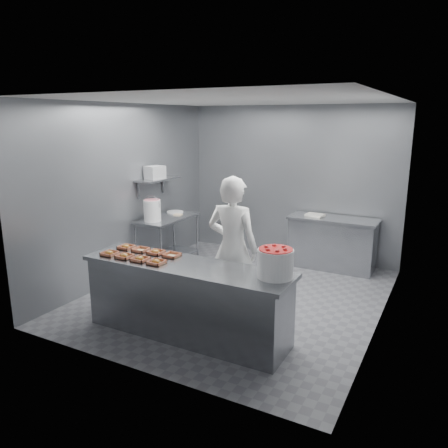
{
  "coord_description": "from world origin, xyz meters",
  "views": [
    {
      "loc": [
        2.68,
        -5.42,
        2.56
      ],
      "look_at": [
        -0.11,
        -0.2,
        1.13
      ],
      "focal_mm": 35.0,
      "sensor_mm": 36.0,
      "label": 1
    }
  ],
  "objects": [
    {
      "name": "floor",
      "position": [
        0.0,
        0.0,
        0.0
      ],
      "size": [
        4.5,
        4.5,
        0.0
      ],
      "primitive_type": "plane",
      "color": "#4C4C51",
      "rests_on": "ground"
    },
    {
      "name": "bucket_lid",
      "position": [
        -1.74,
        0.97,
        0.91
      ],
      "size": [
        0.34,
        0.34,
        0.02
      ],
      "primitive_type": "cylinder",
      "rotation": [
        0.0,
        0.0,
        -0.13
      ],
      "color": "silver",
      "rests_on": "prep_table"
    },
    {
      "name": "rag",
      "position": [
        -1.58,
        0.83,
        0.91
      ],
      "size": [
        0.15,
        0.13,
        0.02
      ],
      "primitive_type": "cube",
      "rotation": [
        0.0,
        0.0,
        0.17
      ],
      "color": "#CCB28C",
      "rests_on": "prep_table"
    },
    {
      "name": "glaze_bucket",
      "position": [
        -1.7,
        0.25,
        1.09
      ],
      "size": [
        0.3,
        0.28,
        0.43
      ],
      "color": "silver",
      "rests_on": "prep_table"
    },
    {
      "name": "strawberry_tub",
      "position": [
        1.08,
        -1.26,
        1.07
      ],
      "size": [
        0.39,
        0.39,
        0.32
      ],
      "color": "silver",
      "rests_on": "service_counter"
    },
    {
      "name": "prep_table",
      "position": [
        -1.65,
        0.6,
        0.59
      ],
      "size": [
        0.6,
        1.2,
        0.9
      ],
      "color": "slate",
      "rests_on": "ground"
    },
    {
      "name": "tray_6",
      "position": [
        -0.55,
        -1.19,
        0.92
      ],
      "size": [
        0.19,
        0.18,
        0.06
      ],
      "color": "tan",
      "rests_on": "service_counter"
    },
    {
      "name": "paper_stack",
      "position": [
        0.58,
        1.9,
        0.92
      ],
      "size": [
        0.33,
        0.27,
        0.04
      ],
      "primitive_type": "cube",
      "rotation": [
        0.0,
        0.0,
        -0.16
      ],
      "color": "silver",
      "rests_on": "back_counter"
    },
    {
      "name": "tray_1",
      "position": [
        -0.79,
        -1.51,
        0.92
      ],
      "size": [
        0.19,
        0.18,
        0.06
      ],
      "color": "tan",
      "rests_on": "service_counter"
    },
    {
      "name": "service_counter",
      "position": [
        0.0,
        -1.35,
        0.45
      ],
      "size": [
        2.6,
        0.7,
        0.9
      ],
      "color": "slate",
      "rests_on": "ground"
    },
    {
      "name": "tray_2",
      "position": [
        -0.55,
        -1.51,
        0.92
      ],
      "size": [
        0.19,
        0.18,
        0.06
      ],
      "color": "tan",
      "rests_on": "service_counter"
    },
    {
      "name": "tray_5",
      "position": [
        -0.79,
        -1.19,
        0.92
      ],
      "size": [
        0.19,
        0.18,
        0.04
      ],
      "color": "tan",
      "rests_on": "service_counter"
    },
    {
      "name": "tray_4",
      "position": [
        -1.03,
        -1.19,
        0.92
      ],
      "size": [
        0.19,
        0.18,
        0.06
      ],
      "color": "tan",
      "rests_on": "service_counter"
    },
    {
      "name": "back_counter",
      "position": [
        0.9,
        1.9,
        0.45
      ],
      "size": [
        1.5,
        0.6,
        0.9
      ],
      "color": "slate",
      "rests_on": "ground"
    },
    {
      "name": "tray_3",
      "position": [
        -0.31,
        -1.51,
        0.92
      ],
      "size": [
        0.19,
        0.18,
        0.06
      ],
      "color": "tan",
      "rests_on": "service_counter"
    },
    {
      "name": "ceiling",
      "position": [
        0.0,
        0.0,
        2.8
      ],
      "size": [
        4.5,
        4.5,
        0.0
      ],
      "primitive_type": "plane",
      "rotation": [
        3.14,
        0.0,
        0.0
      ],
      "color": "white",
      "rests_on": "wall_back"
    },
    {
      "name": "tray_0",
      "position": [
        -1.03,
        -1.51,
        0.92
      ],
      "size": [
        0.19,
        0.18,
        0.06
      ],
      "color": "tan",
      "rests_on": "service_counter"
    },
    {
      "name": "appliance",
      "position": [
        -1.82,
        0.52,
        1.67
      ],
      "size": [
        0.32,
        0.34,
        0.22
      ],
      "primitive_type": "cube",
      "rotation": [
        0.0,
        0.0,
        -0.25
      ],
      "color": "gray",
      "rests_on": "wall_shelf"
    },
    {
      "name": "wall_right",
      "position": [
        2.0,
        0.0,
        1.4
      ],
      "size": [
        0.04,
        4.5,
        2.8
      ],
      "primitive_type": "cube",
      "color": "slate",
      "rests_on": "ground"
    },
    {
      "name": "worker",
      "position": [
        0.25,
        -0.64,
        0.94
      ],
      "size": [
        0.69,
        0.47,
        1.88
      ],
      "primitive_type": "imported",
      "rotation": [
        0.0,
        0.0,
        3.17
      ],
      "color": "white",
      "rests_on": "ground"
    },
    {
      "name": "wall_back",
      "position": [
        0.0,
        2.25,
        1.4
      ],
      "size": [
        4.0,
        0.04,
        2.8
      ],
      "primitive_type": "cube",
      "color": "slate",
      "rests_on": "ground"
    },
    {
      "name": "wall_shelf",
      "position": [
        -1.82,
        0.6,
        1.55
      ],
      "size": [
        0.35,
        0.9,
        0.03
      ],
      "primitive_type": "cube",
      "color": "slate",
      "rests_on": "wall_left"
    },
    {
      "name": "wall_left",
      "position": [
        -2.0,
        0.0,
        1.4
      ],
      "size": [
        0.04,
        4.5,
        2.8
      ],
      "primitive_type": "cube",
      "color": "slate",
      "rests_on": "ground"
    },
    {
      "name": "tray_7",
      "position": [
        -0.31,
        -1.19,
        0.92
      ],
      "size": [
        0.19,
        0.18,
        0.04
      ],
      "color": "tan",
      "rests_on": "service_counter"
    }
  ]
}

